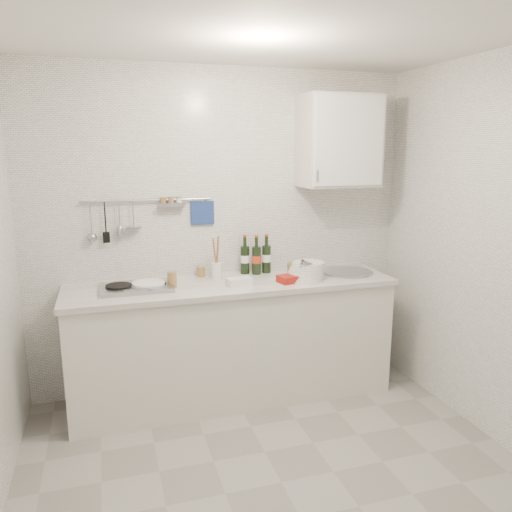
{
  "coord_description": "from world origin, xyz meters",
  "views": [
    {
      "loc": [
        -0.89,
        -2.39,
        1.9
      ],
      "look_at": [
        0.12,
        0.9,
        1.15
      ],
      "focal_mm": 35.0,
      "sensor_mm": 36.0,
      "label": 1
    }
  ],
  "objects_px": {
    "plate_stack_hob": "(148,286)",
    "utensil_crock": "(217,268)",
    "wall_cabinet": "(339,141)",
    "plate_stack_sink": "(306,271)",
    "wine_bottles": "(256,254)"
  },
  "relations": [
    {
      "from": "plate_stack_hob",
      "to": "utensil_crock",
      "type": "xyz_separation_m",
      "value": [
        0.53,
        0.15,
        0.05
      ]
    },
    {
      "from": "wall_cabinet",
      "to": "plate_stack_hob",
      "type": "bearing_deg",
      "value": -175.18
    },
    {
      "from": "plate_stack_sink",
      "to": "utensil_crock",
      "type": "distance_m",
      "value": 0.69
    },
    {
      "from": "plate_stack_hob",
      "to": "utensil_crock",
      "type": "distance_m",
      "value": 0.56
    },
    {
      "from": "plate_stack_sink",
      "to": "wine_bottles",
      "type": "bearing_deg",
      "value": 137.61
    },
    {
      "from": "wall_cabinet",
      "to": "plate_stack_sink",
      "type": "distance_m",
      "value": 1.05
    },
    {
      "from": "plate_stack_hob",
      "to": "wine_bottles",
      "type": "bearing_deg",
      "value": 13.34
    },
    {
      "from": "wine_bottles",
      "to": "utensil_crock",
      "type": "xyz_separation_m",
      "value": [
        -0.33,
        -0.05,
        -0.08
      ]
    },
    {
      "from": "wall_cabinet",
      "to": "wine_bottles",
      "type": "xyz_separation_m",
      "value": [
        -0.65,
        0.08,
        -0.87
      ]
    },
    {
      "from": "wine_bottles",
      "to": "utensil_crock",
      "type": "bearing_deg",
      "value": -170.67
    },
    {
      "from": "wall_cabinet",
      "to": "plate_stack_hob",
      "type": "height_order",
      "value": "wall_cabinet"
    },
    {
      "from": "plate_stack_hob",
      "to": "wine_bottles",
      "type": "relative_size",
      "value": 0.84
    },
    {
      "from": "plate_stack_hob",
      "to": "plate_stack_sink",
      "type": "xyz_separation_m",
      "value": [
        1.18,
        -0.08,
        0.04
      ]
    },
    {
      "from": "wine_bottles",
      "to": "plate_stack_sink",
      "type": "bearing_deg",
      "value": -42.39
    },
    {
      "from": "plate_stack_hob",
      "to": "utensil_crock",
      "type": "relative_size",
      "value": 0.79
    }
  ]
}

